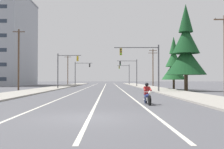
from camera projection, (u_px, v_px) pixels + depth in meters
ground_plane at (85, 118)px, 11.75m from camera, size 400.00×400.00×0.00m
lane_stripe_center at (104, 87)px, 56.75m from camera, size 0.16×100.00×0.01m
lane_stripe_left at (88, 87)px, 56.70m from camera, size 0.16×100.00×0.01m
lane_stripe_right at (118, 87)px, 56.79m from camera, size 0.16×100.00×0.01m
sidewalk_kerb_right at (150, 88)px, 51.88m from camera, size 4.40×110.00×0.14m
sidewalk_kerb_left at (55, 88)px, 51.61m from camera, size 4.40×110.00×0.14m
motorcycle_with_rider at (147, 96)px, 18.13m from camera, size 0.70×2.19×1.46m
traffic_signal_near_right at (145, 60)px, 34.99m from camera, size 5.90×0.39×6.20m
traffic_signal_near_left at (64, 66)px, 46.68m from camera, size 4.17×0.45×6.20m
traffic_signal_mid_right at (131, 69)px, 60.65m from camera, size 4.55×0.56×6.20m
traffic_signal_mid_left at (80, 70)px, 68.94m from camera, size 4.49×0.37×6.20m
traffic_signal_far_right at (126, 72)px, 81.30m from camera, size 3.66×0.39×6.20m
utility_pole_left_near at (19, 58)px, 41.27m from camera, size 1.87×0.26×9.43m
utility_pole_right_far at (153, 66)px, 67.54m from camera, size 2.29×0.26×9.36m
utility_pole_left_far at (68, 69)px, 85.22m from camera, size 2.15×0.26×9.19m
conifer_tree_right_verge_near at (186, 51)px, 38.63m from camera, size 5.73×5.73×12.62m
conifer_tree_right_verge_far at (174, 65)px, 44.29m from camera, size 3.99×3.99×8.78m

